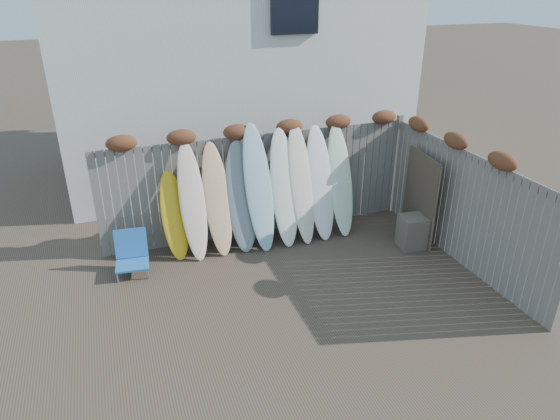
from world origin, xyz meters
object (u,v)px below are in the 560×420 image
object	(u,v)px
beach_chair	(132,254)
lattice_panel	(420,198)
surfboard_0	(174,216)
wooden_crate	(414,232)

from	to	relation	value
beach_chair	lattice_panel	size ratio (longest dim) A/B	0.42
surfboard_0	wooden_crate	bearing A→B (deg)	-19.45
beach_chair	surfboard_0	size ratio (longest dim) A/B	0.45
wooden_crate	surfboard_0	xyz separation A→B (m)	(-4.22, 1.19, 0.47)
wooden_crate	beach_chair	bearing A→B (deg)	170.03
beach_chair	surfboard_0	distance (m)	0.97
beach_chair	surfboard_0	bearing A→B (deg)	20.27
beach_chair	wooden_crate	bearing A→B (deg)	-9.97
surfboard_0	beach_chair	bearing A→B (deg)	-163.50
lattice_panel	wooden_crate	bearing A→B (deg)	-124.66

